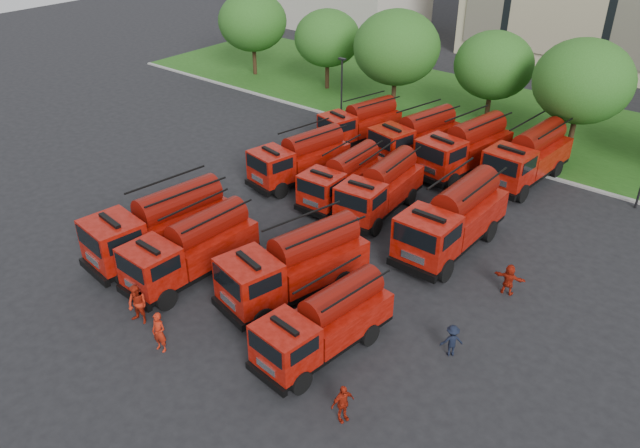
# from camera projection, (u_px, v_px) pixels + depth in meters

# --- Properties ---
(ground) EXTENTS (140.00, 140.00, 0.00)m
(ground) POSITION_uv_depth(u_px,v_px,m) (293.00, 263.00, 32.03)
(ground) COLOR black
(ground) RESTS_ON ground
(lawn) EXTENTS (70.00, 16.00, 0.12)m
(lawn) POSITION_uv_depth(u_px,v_px,m) (508.00, 120.00, 49.44)
(lawn) COLOR #1D4813
(lawn) RESTS_ON ground
(curb) EXTENTS (70.00, 0.30, 0.14)m
(curb) POSITION_uv_depth(u_px,v_px,m) (460.00, 152.00, 44.00)
(curb) COLOR gray
(curb) RESTS_ON ground
(tree_0) EXTENTS (6.30, 6.30, 7.70)m
(tree_0) POSITION_uv_depth(u_px,v_px,m) (252.00, 21.00, 57.26)
(tree_0) COLOR #382314
(tree_0) RESTS_ON ground
(tree_1) EXTENTS (5.71, 5.71, 6.98)m
(tree_1) POSITION_uv_depth(u_px,v_px,m) (327.00, 38.00, 53.83)
(tree_1) COLOR #382314
(tree_1) RESTS_ON ground
(tree_2) EXTENTS (6.72, 6.72, 8.22)m
(tree_2) POSITION_uv_depth(u_px,v_px,m) (397.00, 47.00, 48.08)
(tree_2) COLOR #382314
(tree_2) RESTS_ON ground
(tree_3) EXTENTS (5.88, 5.88, 7.19)m
(tree_3) POSITION_uv_depth(u_px,v_px,m) (494.00, 65.00, 46.30)
(tree_3) COLOR #382314
(tree_3) RESTS_ON ground
(tree_4) EXTENTS (6.55, 6.55, 8.01)m
(tree_4) POSITION_uv_depth(u_px,v_px,m) (583.00, 81.00, 41.23)
(tree_4) COLOR #382314
(tree_4) RESTS_ON ground
(lamp_post_0) EXTENTS (0.60, 0.25, 5.11)m
(lamp_post_0) POSITION_uv_depth(u_px,v_px,m) (342.00, 87.00, 47.52)
(lamp_post_0) COLOR black
(lamp_post_0) RESTS_ON ground
(fire_truck_0) EXTENTS (3.61, 7.98, 3.51)m
(fire_truck_0) POSITION_uv_depth(u_px,v_px,m) (160.00, 225.00, 31.87)
(fire_truck_0) COLOR black
(fire_truck_0) RESTS_ON ground
(fire_truck_1) EXTENTS (2.80, 7.12, 3.20)m
(fire_truck_1) POSITION_uv_depth(u_px,v_px,m) (192.00, 248.00, 30.25)
(fire_truck_1) COLOR black
(fire_truck_1) RESTS_ON ground
(fire_truck_2) EXTENTS (4.12, 7.79, 3.37)m
(fire_truck_2) POSITION_uv_depth(u_px,v_px,m) (295.00, 264.00, 28.89)
(fire_truck_2) COLOR black
(fire_truck_2) RESTS_ON ground
(fire_truck_3) EXTENTS (2.97, 6.70, 2.95)m
(fire_truck_3) POSITION_uv_depth(u_px,v_px,m) (325.00, 322.00, 25.59)
(fire_truck_3) COLOR black
(fire_truck_3) RESTS_ON ground
(fire_truck_4) EXTENTS (3.54, 7.15, 3.12)m
(fire_truck_4) POSITION_uv_depth(u_px,v_px,m) (300.00, 158.00, 39.47)
(fire_truck_4) COLOR black
(fire_truck_4) RESTS_ON ground
(fire_truck_5) EXTENTS (2.58, 6.57, 2.95)m
(fire_truck_5) POSITION_uv_depth(u_px,v_px,m) (343.00, 177.00, 37.25)
(fire_truck_5) COLOR black
(fire_truck_5) RESTS_ON ground
(fire_truck_6) EXTENTS (2.97, 7.02, 3.11)m
(fire_truck_6) POSITION_uv_depth(u_px,v_px,m) (381.00, 188.00, 35.91)
(fire_truck_6) COLOR black
(fire_truck_6) RESTS_ON ground
(fire_truck_7) EXTENTS (2.93, 7.88, 3.58)m
(fire_truck_7) POSITION_uv_depth(u_px,v_px,m) (453.00, 218.00, 32.36)
(fire_truck_7) COLOR black
(fire_truck_7) RESTS_ON ground
(fire_truck_8) EXTENTS (3.66, 6.77, 2.93)m
(fire_truck_8) POSITION_uv_depth(u_px,v_px,m) (360.00, 122.00, 45.06)
(fire_truck_8) COLOR black
(fire_truck_8) RESTS_ON ground
(fire_truck_9) EXTENTS (3.87, 7.38, 3.20)m
(fire_truck_9) POSITION_uv_depth(u_px,v_px,m) (416.00, 136.00, 42.46)
(fire_truck_9) COLOR black
(fire_truck_9) RESTS_ON ground
(fire_truck_10) EXTENTS (3.76, 7.80, 3.41)m
(fire_truck_10) POSITION_uv_depth(u_px,v_px,m) (465.00, 147.00, 40.56)
(fire_truck_10) COLOR black
(fire_truck_10) RESTS_ON ground
(fire_truck_11) EXTENTS (3.23, 7.75, 3.45)m
(fire_truck_11) POSITION_uv_depth(u_px,v_px,m) (528.00, 156.00, 39.28)
(fire_truck_11) COLOR black
(fire_truck_11) RESTS_ON ground
(firefighter_0) EXTENTS (0.76, 0.60, 1.88)m
(firefighter_0) POSITION_uv_depth(u_px,v_px,m) (162.00, 349.00, 26.36)
(firefighter_0) COLOR maroon
(firefighter_0) RESTS_ON ground
(firefighter_1) EXTENTS (1.04, 0.70, 1.96)m
(firefighter_1) POSITION_uv_depth(u_px,v_px,m) (141.00, 322.00, 27.93)
(firefighter_1) COLOR maroon
(firefighter_1) RESTS_ON ground
(firefighter_2) EXTENTS (0.85, 1.09, 1.65)m
(firefighter_2) POSITION_uv_depth(u_px,v_px,m) (342.00, 419.00, 23.08)
(firefighter_2) COLOR maroon
(firefighter_2) RESTS_ON ground
(firefighter_3) EXTENTS (1.04, 1.03, 1.49)m
(firefighter_3) POSITION_uv_depth(u_px,v_px,m) (450.00, 354.00, 26.11)
(firefighter_3) COLOR black
(firefighter_3) RESTS_ON ground
(firefighter_4) EXTENTS (1.08, 1.04, 1.86)m
(firefighter_4) POSITION_uv_depth(u_px,v_px,m) (203.00, 216.00, 36.25)
(firefighter_4) COLOR black
(firefighter_4) RESTS_ON ground
(firefighter_5) EXTENTS (1.57, 0.87, 1.60)m
(firefighter_5) POSITION_uv_depth(u_px,v_px,m) (506.00, 293.00, 29.79)
(firefighter_5) COLOR maroon
(firefighter_5) RESTS_ON ground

